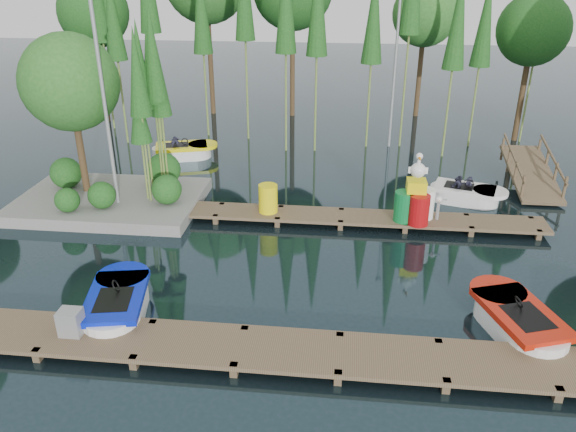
# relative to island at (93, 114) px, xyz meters

# --- Properties ---
(ground_plane) EXTENTS (90.00, 90.00, 0.00)m
(ground_plane) POSITION_rel_island_xyz_m (6.30, -3.29, -3.18)
(ground_plane) COLOR #1B2C33
(near_dock) EXTENTS (18.00, 1.50, 0.50)m
(near_dock) POSITION_rel_island_xyz_m (6.30, -7.79, -2.95)
(near_dock) COLOR brown
(near_dock) RESTS_ON ground
(far_dock) EXTENTS (15.00, 1.20, 0.50)m
(far_dock) POSITION_rel_island_xyz_m (7.30, -0.79, -2.95)
(far_dock) COLOR brown
(far_dock) RESTS_ON ground
(island) EXTENTS (6.20, 4.20, 6.75)m
(island) POSITION_rel_island_xyz_m (0.00, 0.00, 0.00)
(island) COLOR gray
(island) RESTS_ON ground
(tree_screen) EXTENTS (34.42, 18.53, 10.31)m
(tree_screen) POSITION_rel_island_xyz_m (4.26, 7.31, 2.93)
(tree_screen) COLOR #46321E
(tree_screen) RESTS_ON ground
(lamp_island) EXTENTS (0.30, 0.30, 7.25)m
(lamp_island) POSITION_rel_island_xyz_m (0.80, -0.79, 1.08)
(lamp_island) COLOR gray
(lamp_island) RESTS_ON ground
(lamp_rear) EXTENTS (0.30, 0.30, 7.25)m
(lamp_rear) POSITION_rel_island_xyz_m (10.30, 7.71, 1.08)
(lamp_rear) COLOR gray
(lamp_rear) RESTS_ON ground
(ramp) EXTENTS (1.50, 3.94, 1.49)m
(ramp) POSITION_rel_island_xyz_m (15.30, 3.21, -2.60)
(ramp) COLOR brown
(ramp) RESTS_ON ground
(boat_blue) EXTENTS (1.86, 3.12, 0.98)m
(boat_blue) POSITION_rel_island_xyz_m (3.07, -6.57, -2.90)
(boat_blue) COLOR white
(boat_blue) RESTS_ON ground
(boat_red) EXTENTS (2.21, 3.21, 0.99)m
(boat_red) POSITION_rel_island_xyz_m (12.51, -6.22, -2.90)
(boat_red) COLOR white
(boat_red) RESTS_ON ground
(boat_yellow_far) EXTENTS (3.03, 2.01, 1.40)m
(boat_yellow_far) POSITION_rel_island_xyz_m (1.35, 5.08, -2.89)
(boat_yellow_far) COLOR white
(boat_yellow_far) RESTS_ON ground
(boat_white_far) EXTENTS (2.90, 1.94, 1.26)m
(boat_white_far) POSITION_rel_island_xyz_m (12.65, 1.50, -2.90)
(boat_white_far) COLOR white
(boat_white_far) RESTS_ON ground
(utility_cabinet) EXTENTS (0.49, 0.41, 0.60)m
(utility_cabinet) POSITION_rel_island_xyz_m (2.53, -7.79, -2.58)
(utility_cabinet) COLOR gray
(utility_cabinet) RESTS_ON near_dock
(yellow_barrel) EXTENTS (0.62, 0.62, 0.93)m
(yellow_barrel) POSITION_rel_island_xyz_m (5.92, -0.79, -2.42)
(yellow_barrel) COLOR yellow
(yellow_barrel) RESTS_ON far_dock
(drum_cluster) EXTENTS (1.29, 1.18, 2.23)m
(drum_cluster) POSITION_rel_island_xyz_m (10.64, -0.95, -2.23)
(drum_cluster) COLOR #0C7131
(drum_cluster) RESTS_ON far_dock
(seagull_post) EXTENTS (0.49, 0.27, 0.79)m
(seagull_post) POSITION_rel_island_xyz_m (11.36, -0.79, -2.35)
(seagull_post) COLOR gray
(seagull_post) RESTS_ON far_dock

